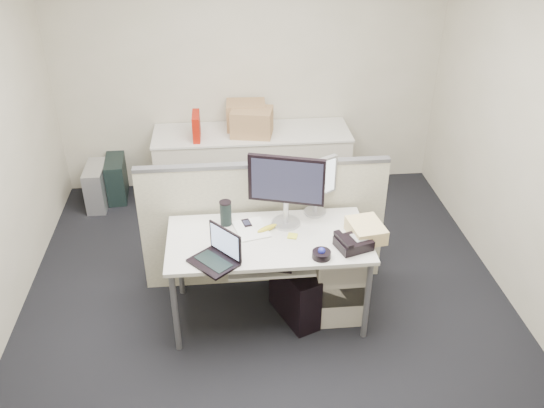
{
  "coord_description": "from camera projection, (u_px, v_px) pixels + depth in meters",
  "views": [
    {
      "loc": [
        -0.3,
        -3.52,
        3.13
      ],
      "look_at": [
        0.04,
        0.15,
        0.93
      ],
      "focal_mm": 38.0,
      "sensor_mm": 36.0,
      "label": 1
    }
  ],
  "objects": [
    {
      "name": "desk",
      "position": [
        268.0,
        245.0,
        4.29
      ],
      "size": [
        1.5,
        0.75,
        0.73
      ],
      "color": "silver",
      "rests_on": "floor"
    },
    {
      "name": "laptop",
      "position": [
        213.0,
        250.0,
        3.93
      ],
      "size": [
        0.39,
        0.39,
        0.24
      ],
      "primitive_type": "cube",
      "rotation": [
        0.0,
        0.0,
        -0.86
      ],
      "color": "black",
      "rests_on": "desk"
    },
    {
      "name": "back_counter",
      "position": [
        252.0,
        165.0,
        6.1
      ],
      "size": [
        2.0,
        0.6,
        0.72
      ],
      "primitive_type": "cube",
      "color": "#B2AC98",
      "rests_on": "floor"
    },
    {
      "name": "pc_tower_spare_silver",
      "position": [
        97.0,
        186.0,
        5.99
      ],
      "size": [
        0.19,
        0.47,
        0.44
      ],
      "primitive_type": "cube",
      "rotation": [
        0.0,
        0.0,
        0.0
      ],
      "color": "#B7B7BC",
      "rests_on": "floor"
    },
    {
      "name": "travel_mug",
      "position": [
        226.0,
        214.0,
        4.38
      ],
      "size": [
        0.11,
        0.11,
        0.19
      ],
      "primitive_type": "cylinder",
      "rotation": [
        0.0,
        0.0,
        -0.31
      ],
      "color": "black",
      "rests_on": "desk"
    },
    {
      "name": "sticky_pad",
      "position": [
        292.0,
        236.0,
        4.27
      ],
      "size": [
        0.09,
        0.09,
        0.01
      ],
      "primitive_type": "cube",
      "rotation": [
        0.0,
        0.0,
        -0.31
      ],
      "color": "yellow",
      "rests_on": "desk"
    },
    {
      "name": "cardboard_box_right",
      "position": [
        252.0,
        123.0,
        5.79
      ],
      "size": [
        0.46,
        0.39,
        0.29
      ],
      "primitive_type": "cube",
      "rotation": [
        0.0,
        0.0,
        -0.2
      ],
      "color": "#A47F50",
      "rests_on": "back_counter"
    },
    {
      "name": "trackball",
      "position": [
        321.0,
        255.0,
        4.04
      ],
      "size": [
        0.17,
        0.17,
        0.05
      ],
      "primitive_type": "cylinder",
      "rotation": [
        0.0,
        0.0,
        -0.31
      ],
      "color": "black",
      "rests_on": "desk"
    },
    {
      "name": "floor",
      "position": [
        269.0,
        313.0,
        4.64
      ],
      "size": [
        4.0,
        4.5,
        0.01
      ],
      "primitive_type": "cube",
      "color": "black",
      "rests_on": "ground"
    },
    {
      "name": "manila_folders",
      "position": [
        366.0,
        230.0,
        4.25
      ],
      "size": [
        0.28,
        0.33,
        0.11
      ],
      "primitive_type": "cube",
      "rotation": [
        0.0,
        0.0,
        0.15
      ],
      "color": "#DFBE83",
      "rests_on": "desk"
    },
    {
      "name": "red_binder",
      "position": [
        196.0,
        127.0,
        5.71
      ],
      "size": [
        0.07,
        0.3,
        0.28
      ],
      "primitive_type": "cube",
      "rotation": [
        0.0,
        0.0,
        -0.01
      ],
      "color": "#9F1508",
      "rests_on": "back_counter"
    },
    {
      "name": "wall_back",
      "position": [
        249.0,
        64.0,
        5.87
      ],
      "size": [
        4.0,
        0.02,
        2.7
      ],
      "primitive_type": "cube",
      "color": "beige",
      "rests_on": "ground"
    },
    {
      "name": "keyboard",
      "position": [
        264.0,
        263.0,
        4.14
      ],
      "size": [
        0.46,
        0.27,
        0.02
      ],
      "primitive_type": "cube",
      "rotation": [
        0.0,
        0.0,
        -0.29
      ],
      "color": "black",
      "rests_on": "keyboard_tray"
    },
    {
      "name": "banana",
      "position": [
        267.0,
        228.0,
        4.34
      ],
      "size": [
        0.18,
        0.13,
        0.04
      ],
      "primitive_type": "ellipsoid",
      "rotation": [
        0.0,
        0.0,
        0.53
      ],
      "color": "yellow",
      "rests_on": "desk"
    },
    {
      "name": "monitor_main",
      "position": [
        286.0,
        191.0,
        4.28
      ],
      "size": [
        0.61,
        0.38,
        0.57
      ],
      "primitive_type": "cube",
      "rotation": [
        0.0,
        0.0,
        -0.29
      ],
      "color": "black",
      "rests_on": "desk"
    },
    {
      "name": "paper_stack",
      "position": [
        251.0,
        229.0,
        4.35
      ],
      "size": [
        0.29,
        0.34,
        0.01
      ],
      "primitive_type": "cube",
      "rotation": [
        0.0,
        0.0,
        0.24
      ],
      "color": "white",
      "rests_on": "desk"
    },
    {
      "name": "monitor_small",
      "position": [
        316.0,
        188.0,
        4.45
      ],
      "size": [
        0.42,
        0.34,
        0.46
      ],
      "primitive_type": "cube",
      "rotation": [
        0.0,
        0.0,
        0.51
      ],
      "color": "#B7B7BC",
      "rests_on": "desk"
    },
    {
      "name": "drawer_pedestal",
      "position": [
        337.0,
        273.0,
        4.55
      ],
      "size": [
        0.4,
        0.55,
        0.65
      ],
      "primitive_type": "cube",
      "color": "#B2AC98",
      "rests_on": "floor"
    },
    {
      "name": "keyboard_tray",
      "position": [
        271.0,
        264.0,
        4.16
      ],
      "size": [
        0.62,
        0.32,
        0.02
      ],
      "primitive_type": "cube",
      "color": "silver",
      "rests_on": "desk"
    },
    {
      "name": "pc_tower_spare_dark",
      "position": [
        117.0,
        178.0,
        6.14
      ],
      "size": [
        0.22,
        0.49,
        0.44
      ],
      "primitive_type": "cube",
      "rotation": [
        0.0,
        0.0,
        0.07
      ],
      "color": "black",
      "rests_on": "floor"
    },
    {
      "name": "cellphone",
      "position": [
        247.0,
        224.0,
        4.42
      ],
      "size": [
        0.09,
        0.13,
        0.02
      ],
      "primitive_type": "cube",
      "rotation": [
        0.0,
        0.0,
        0.24
      ],
      "color": "black",
      "rests_on": "desk"
    },
    {
      "name": "cardboard_box_left",
      "position": [
        246.0,
        116.0,
        5.94
      ],
      "size": [
        0.41,
        0.31,
        0.3
      ],
      "primitive_type": "cube",
      "rotation": [
        0.0,
        0.0,
        -0.05
      ],
      "color": "#A47F50",
      "rests_on": "back_counter"
    },
    {
      "name": "desk_phone",
      "position": [
        354.0,
        243.0,
        4.14
      ],
      "size": [
        0.29,
        0.26,
        0.08
      ],
      "primitive_type": "cube",
      "rotation": [
        0.0,
        0.0,
        0.31
      ],
      "color": "black",
      "rests_on": "desk"
    },
    {
      "name": "pc_tower_desk",
      "position": [
        295.0,
        293.0,
        4.49
      ],
      "size": [
        0.37,
        0.53,
        0.46
      ],
      "primitive_type": "cube",
      "rotation": [
        0.0,
        0.0,
        0.4
      ],
      "color": "black",
      "rests_on": "floor"
    },
    {
      "name": "cubicle_partition",
      "position": [
        264.0,
        226.0,
        4.73
      ],
      "size": [
        2.0,
        0.06,
        1.1
      ],
      "primitive_type": "cube",
      "color": "beige",
      "rests_on": "floor"
    }
  ]
}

